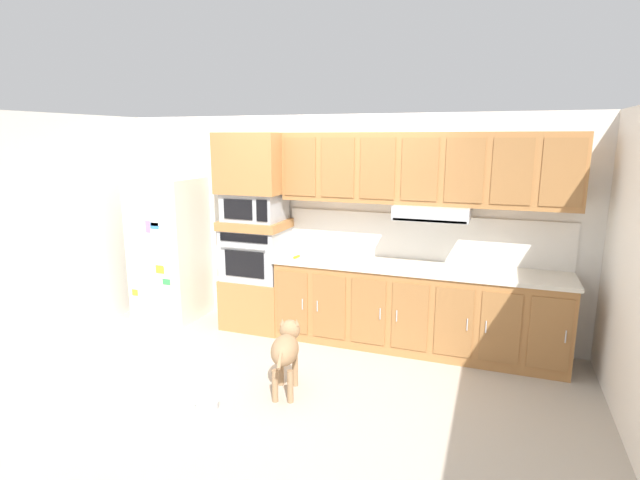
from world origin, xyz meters
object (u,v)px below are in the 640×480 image
object	(u,v)px
microwave	(255,206)
built_in_oven	(256,253)
refrigerator	(169,249)
screwdriver	(297,257)
dog_food_bowl	(207,404)
dog	(286,348)

from	to	relation	value
microwave	built_in_oven	bearing A→B (deg)	179.23
refrigerator	screwdriver	size ratio (longest dim) A/B	12.09
microwave	dog_food_bowl	size ratio (longest dim) A/B	3.22
microwave	dog	bearing A→B (deg)	-53.71
built_in_oven	dog	bearing A→B (deg)	-53.71
refrigerator	built_in_oven	size ratio (longest dim) A/B	2.51
built_in_oven	microwave	size ratio (longest dim) A/B	1.09
microwave	screwdriver	distance (m)	0.79
built_in_oven	screwdriver	xyz separation A→B (m)	(0.58, -0.12, 0.03)
refrigerator	screwdriver	distance (m)	1.76
dog	dog_food_bowl	distance (m)	0.81
dog_food_bowl	built_in_oven	bearing A→B (deg)	103.94
screwdriver	dog	xyz separation A→B (m)	(0.38, -1.19, -0.53)
built_in_oven	dog	distance (m)	1.70
refrigerator	built_in_oven	distance (m)	1.18
screwdriver	microwave	bearing A→B (deg)	168.34
built_in_oven	screwdriver	distance (m)	0.59
microwave	dog_food_bowl	xyz separation A→B (m)	(0.45, -1.82, -1.43)
built_in_oven	dog_food_bowl	world-z (taller)	built_in_oven
dog_food_bowl	dog	bearing A→B (deg)	44.96
microwave	screwdriver	xyz separation A→B (m)	(0.58, -0.12, -0.53)
built_in_oven	screwdriver	bearing A→B (deg)	-11.65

